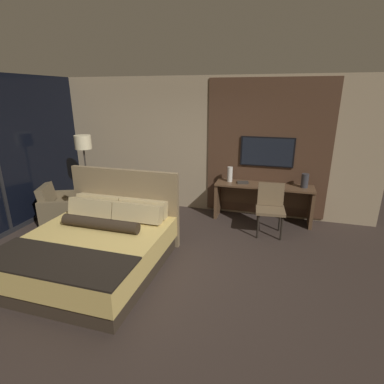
% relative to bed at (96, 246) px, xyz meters
% --- Properties ---
extents(ground_plane, '(16.00, 16.00, 0.00)m').
position_rel_bed_xyz_m(ground_plane, '(0.78, 0.16, -0.34)').
color(ground_plane, '#332823').
extents(wall_back_tv_panel, '(7.20, 0.09, 2.80)m').
position_rel_bed_xyz_m(wall_back_tv_panel, '(0.98, 2.75, 1.06)').
color(wall_back_tv_panel, tan).
rests_on(wall_back_tv_panel, ground_plane).
extents(bed, '(1.92, 2.11, 1.28)m').
position_rel_bed_xyz_m(bed, '(0.00, 0.00, 0.00)').
color(bed, '#33281E').
rests_on(bed, ground_plane).
extents(desk, '(1.89, 0.49, 0.75)m').
position_rel_bed_xyz_m(desk, '(2.22, 2.49, 0.17)').
color(desk, brown).
rests_on(desk, ground_plane).
extents(tv, '(1.04, 0.04, 0.59)m').
position_rel_bed_xyz_m(tv, '(2.22, 2.68, 1.02)').
color(tv, black).
extents(desk_chair, '(0.54, 0.54, 0.92)m').
position_rel_bed_xyz_m(desk_chair, '(2.38, 1.91, 0.22)').
color(desk_chair, brown).
rests_on(desk_chair, ground_plane).
extents(armchair_by_window, '(0.99, 1.01, 0.77)m').
position_rel_bed_xyz_m(armchair_by_window, '(-1.60, 1.27, -0.08)').
color(armchair_by_window, brown).
rests_on(armchair_by_window, ground_plane).
extents(floor_lamp, '(0.34, 0.34, 1.64)m').
position_rel_bed_xyz_m(floor_lamp, '(-1.46, 1.96, 1.03)').
color(floor_lamp, '#282623').
rests_on(floor_lamp, ground_plane).
extents(vase_tall, '(0.14, 0.14, 0.27)m').
position_rel_bed_xyz_m(vase_tall, '(2.96, 2.48, 0.55)').
color(vase_tall, '#333338').
rests_on(vase_tall, desk).
extents(vase_short, '(0.11, 0.11, 0.30)m').
position_rel_bed_xyz_m(vase_short, '(1.53, 2.49, 0.56)').
color(vase_short, silver).
rests_on(vase_short, desk).
extents(book, '(0.25, 0.20, 0.03)m').
position_rel_bed_xyz_m(book, '(1.81, 2.44, 0.43)').
color(book, '#332D28').
rests_on(book, desk).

